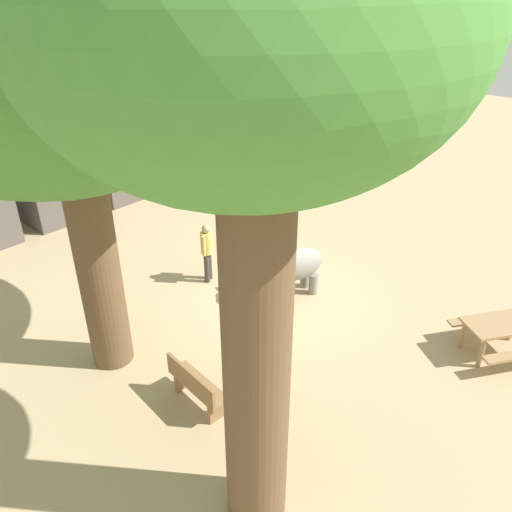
{
  "coord_description": "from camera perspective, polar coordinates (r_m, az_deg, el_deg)",
  "views": [
    {
      "loc": [
        -8.08,
        -6.47,
        6.95
      ],
      "look_at": [
        0.29,
        0.87,
        0.8
      ],
      "focal_mm": 34.77,
      "sensor_mm": 36.0,
      "label": 1
    }
  ],
  "objects": [
    {
      "name": "picnic_table_near",
      "position": [
        18.65,
        0.64,
        8.96
      ],
      "size": [
        1.65,
        1.63,
        0.78
      ],
      "rotation": [
        0.0,
        0.0,
        6.17
      ],
      "color": "brown",
      "rests_on": "ground_plane"
    },
    {
      "name": "market_stall_white",
      "position": [
        18.85,
        -15.53,
        9.9
      ],
      "size": [
        2.5,
        2.5,
        2.52
      ],
      "color": "#59514C",
      "rests_on": "ground_plane"
    },
    {
      "name": "wooden_bench",
      "position": [
        9.46,
        -6.95,
        -14.57
      ],
      "size": [
        0.56,
        1.44,
        0.88
      ],
      "rotation": [
        0.0,
        0.0,
        4.6
      ],
      "color": "olive",
      "rests_on": "ground_plane"
    },
    {
      "name": "shade_tree_secondary",
      "position": [
        8.73,
        -21.67,
        21.14
      ],
      "size": [
        6.32,
        5.8,
        8.36
      ],
      "color": "brown",
      "rests_on": "ground_plane"
    },
    {
      "name": "ground_plane",
      "position": [
        12.47,
        2.15,
        -4.98
      ],
      "size": [
        60.0,
        60.0,
        0.0
      ],
      "primitive_type": "plane",
      "color": "tan"
    },
    {
      "name": "elephant",
      "position": [
        12.21,
        4.11,
        -1.38
      ],
      "size": [
        1.83,
        1.37,
        1.26
      ],
      "rotation": [
        0.0,
        0.0,
        2.81
      ],
      "color": "gray",
      "rests_on": "ground_plane"
    },
    {
      "name": "picnic_table_far",
      "position": [
        11.64,
        26.23,
        -7.68
      ],
      "size": [
        2.08,
        2.08,
        0.78
      ],
      "rotation": [
        0.0,
        0.0,
        2.52
      ],
      "color": "#9E7A51",
      "rests_on": "ground_plane"
    },
    {
      "name": "feed_bucket",
      "position": [
        12.49,
        -2.49,
        -4.05
      ],
      "size": [
        0.36,
        0.36,
        0.32
      ],
      "primitive_type": "cylinder",
      "color": "gray",
      "rests_on": "ground_plane"
    },
    {
      "name": "shade_tree_main",
      "position": [
        4.79,
        0.1,
        21.87
      ],
      "size": [
        4.41,
        4.04,
        8.19
      ],
      "color": "brown",
      "rests_on": "ground_plane"
    },
    {
      "name": "person_handler",
      "position": [
        12.83,
        -5.65,
        0.86
      ],
      "size": [
        0.47,
        0.32,
        1.62
      ],
      "rotation": [
        0.0,
        0.0,
        -1.13
      ],
      "color": "#3F3833",
      "rests_on": "ground_plane"
    },
    {
      "name": "market_stall_teal",
      "position": [
        17.65,
        -22.45,
        7.47
      ],
      "size": [
        2.5,
        2.5,
        2.52
      ],
      "color": "#59514C",
      "rests_on": "ground_plane"
    }
  ]
}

